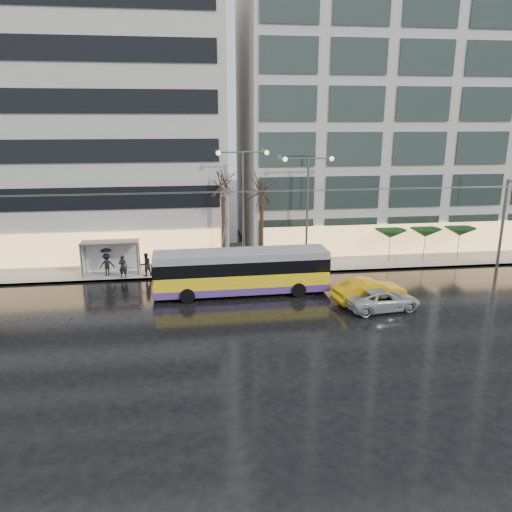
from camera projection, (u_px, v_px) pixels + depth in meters
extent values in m
plane|color=black|center=(230.00, 325.00, 28.63)|extent=(140.00, 140.00, 0.00)
cube|color=gray|center=(239.00, 258.00, 42.25)|extent=(80.00, 10.00, 0.15)
cube|color=slate|center=(246.00, 275.00, 37.52)|extent=(80.00, 0.10, 0.15)
cube|color=#BAB8B1|center=(18.00, 122.00, 41.75)|extent=(34.00, 14.00, 22.00)
cube|color=#BAB8B1|center=(416.00, 105.00, 45.89)|extent=(32.00, 14.00, 25.00)
cube|color=yellow|center=(241.00, 280.00, 33.45)|extent=(11.59, 2.64, 1.44)
cube|color=#543688|center=(241.00, 286.00, 33.57)|extent=(11.63, 2.68, 0.48)
cube|color=black|center=(241.00, 264.00, 33.17)|extent=(11.61, 2.66, 0.87)
cube|color=gray|center=(241.00, 255.00, 32.99)|extent=(11.59, 2.64, 0.48)
cube|color=black|center=(325.00, 263.00, 34.07)|extent=(0.10, 2.21, 1.25)
cube|color=black|center=(153.00, 270.00, 32.34)|extent=(0.10, 2.21, 1.25)
cylinder|color=black|center=(290.00, 279.00, 35.28)|extent=(0.97, 0.36, 0.96)
cylinder|color=black|center=(299.00, 290.00, 32.99)|extent=(0.97, 0.36, 0.96)
cylinder|color=black|center=(186.00, 284.00, 34.19)|extent=(0.97, 0.36, 0.96)
cylinder|color=black|center=(187.00, 296.00, 31.90)|extent=(0.97, 0.36, 0.96)
cylinder|color=#595B60|center=(225.00, 232.00, 33.34)|extent=(0.13, 3.58, 2.53)
cylinder|color=#595B60|center=(224.00, 230.00, 33.80)|extent=(0.13, 3.58, 2.53)
cylinder|color=#595B60|center=(502.00, 225.00, 38.68)|extent=(0.24, 0.24, 7.00)
cylinder|color=#595B60|center=(236.00, 192.00, 32.45)|extent=(42.00, 0.04, 0.04)
cylinder|color=#595B60|center=(235.00, 191.00, 32.93)|extent=(42.00, 0.04, 0.04)
cube|color=#595B60|center=(110.00, 242.00, 36.94)|extent=(4.20, 1.60, 0.12)
cube|color=silver|center=(112.00, 256.00, 37.94)|extent=(4.00, 0.05, 2.20)
cube|color=white|center=(83.00, 259.00, 37.00)|extent=(0.10, 1.40, 2.20)
cylinder|color=#595B60|center=(81.00, 262.00, 36.34)|extent=(0.10, 0.10, 2.40)
cylinder|color=#595B60|center=(85.00, 257.00, 37.68)|extent=(0.10, 0.10, 2.40)
cylinder|color=#595B60|center=(137.00, 260.00, 36.86)|extent=(0.10, 0.10, 2.40)
cylinder|color=#595B60|center=(139.00, 255.00, 38.20)|extent=(0.10, 0.10, 2.40)
cylinder|color=#595B60|center=(243.00, 211.00, 37.98)|extent=(0.18, 0.18, 9.00)
cylinder|color=#595B60|center=(231.00, 152.00, 36.69)|extent=(1.80, 0.10, 0.10)
cylinder|color=#595B60|center=(255.00, 152.00, 36.93)|extent=(1.80, 0.10, 0.10)
sphere|color=#FFF2CC|center=(218.00, 153.00, 36.59)|extent=(0.36, 0.36, 0.36)
sphere|color=#FFF2CC|center=(267.00, 153.00, 37.06)|extent=(0.36, 0.36, 0.36)
cylinder|color=#595B60|center=(307.00, 213.00, 38.69)|extent=(0.18, 0.18, 8.50)
cylinder|color=#595B60|center=(297.00, 158.00, 37.47)|extent=(1.80, 0.10, 0.10)
cylinder|color=#595B60|center=(320.00, 158.00, 37.71)|extent=(1.80, 0.10, 0.10)
sphere|color=#FFF2CC|center=(285.00, 159.00, 37.37)|extent=(0.36, 0.36, 0.36)
sphere|color=#FFF2CC|center=(332.00, 159.00, 37.84)|extent=(0.36, 0.36, 0.36)
cylinder|color=black|center=(224.00, 233.00, 38.42)|extent=(0.28, 0.28, 5.60)
cylinder|color=black|center=(262.00, 235.00, 39.10)|extent=(0.28, 0.28, 4.90)
cylinder|color=#595B60|center=(389.00, 248.00, 40.63)|extent=(0.06, 0.06, 2.20)
cone|color=#0F3814|center=(390.00, 234.00, 40.31)|extent=(2.50, 2.50, 0.70)
cylinder|color=#595B60|center=(424.00, 247.00, 41.02)|extent=(0.06, 0.06, 2.20)
cone|color=#0F3814|center=(425.00, 233.00, 40.70)|extent=(2.50, 2.50, 0.70)
cylinder|color=#595B60|center=(458.00, 246.00, 41.40)|extent=(0.06, 0.06, 2.20)
cone|color=#0F3814|center=(460.00, 232.00, 41.09)|extent=(2.50, 2.50, 0.70)
imported|color=#DBA40B|center=(369.00, 291.00, 31.88)|extent=(4.98, 2.53, 1.57)
imported|color=#A5A4A9|center=(382.00, 300.00, 30.77)|extent=(4.90, 2.75, 1.29)
imported|color=black|center=(123.00, 267.00, 36.44)|extent=(0.66, 0.47, 1.70)
imported|color=#C7425B|center=(122.00, 255.00, 36.20)|extent=(1.06, 1.07, 0.88)
imported|color=black|center=(146.00, 264.00, 36.88)|extent=(1.07, 1.00, 1.75)
imported|color=black|center=(107.00, 264.00, 36.95)|extent=(1.18, 0.79, 1.69)
imported|color=black|center=(106.00, 253.00, 36.71)|extent=(0.93, 0.93, 0.72)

